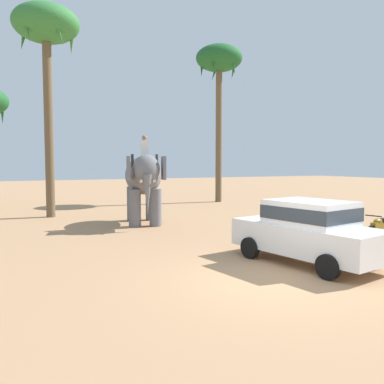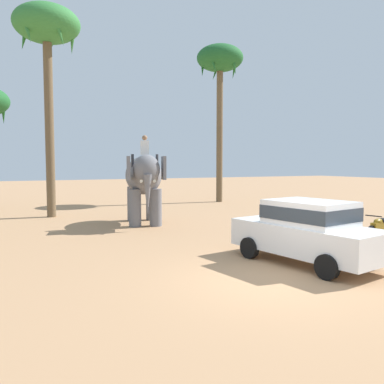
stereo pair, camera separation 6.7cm
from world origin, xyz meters
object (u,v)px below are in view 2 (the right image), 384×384
Objects in this scene: elephant_with_mahout at (144,179)px; palm_tree_left_of_road at (47,33)px; motorcycle_fourth_in_row at (380,228)px; palm_tree_behind_elephant at (220,65)px; car_sedan_foreground at (307,229)px.

elephant_with_mahout is 0.39× the size of palm_tree_left_of_road.
palm_tree_behind_elephant is at bearing 81.78° from motorcycle_fourth_in_row.
motorcycle_fourth_in_row is at bearing -50.45° from elephant_with_mahout.
elephant_with_mahout is 13.33m from palm_tree_behind_elephant.
palm_tree_left_of_road is (-5.04, 12.81, 8.13)m from car_sedan_foreground.
palm_tree_behind_elephant reaches higher than elephant_with_mahout.
motorcycle_fourth_in_row is 0.17× the size of palm_tree_left_of_road.
palm_tree_behind_elephant is (2.13, 14.72, 9.01)m from motorcycle_fourth_in_row.
elephant_with_mahout is at bearing 100.70° from car_sedan_foreground.
palm_tree_behind_elephant is at bearing 42.34° from elephant_with_mahout.
car_sedan_foreground is 15.99m from palm_tree_left_of_road.
palm_tree_behind_elephant is 1.04× the size of palm_tree_left_of_road.
elephant_with_mahout is 0.37× the size of palm_tree_behind_elephant.
palm_tree_behind_elephant reaches higher than palm_tree_left_of_road.
car_sedan_foreground is 8.75m from elephant_with_mahout.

